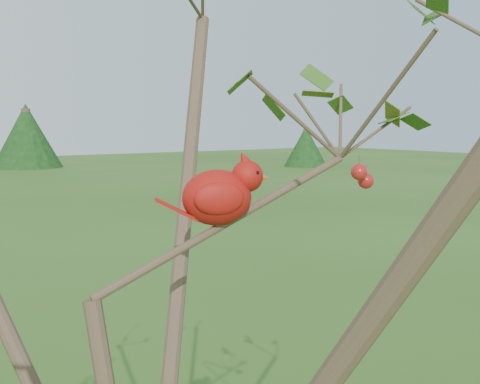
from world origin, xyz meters
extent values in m
sphere|color=#A51A17|center=(0.61, 0.04, 2.16)|extent=(0.04, 0.04, 0.04)
sphere|color=#A51A17|center=(0.65, 0.06, 2.14)|extent=(0.04, 0.04, 0.04)
ellipsoid|color=#AD160E|center=(0.22, 0.08, 2.13)|extent=(0.18, 0.16, 0.12)
sphere|color=#AD160E|center=(0.28, 0.05, 2.17)|extent=(0.09, 0.09, 0.07)
cone|color=#AD160E|center=(0.28, 0.06, 2.21)|extent=(0.06, 0.05, 0.05)
cone|color=#D85914|center=(0.31, 0.04, 2.17)|extent=(0.04, 0.03, 0.02)
ellipsoid|color=black|center=(0.30, 0.05, 2.17)|extent=(0.03, 0.04, 0.03)
cube|color=#AD160E|center=(0.14, 0.11, 2.11)|extent=(0.09, 0.06, 0.05)
ellipsoid|color=#AD160E|center=(0.23, 0.12, 2.13)|extent=(0.11, 0.07, 0.07)
ellipsoid|color=#AD160E|center=(0.20, 0.04, 2.13)|extent=(0.11, 0.07, 0.07)
cylinder|color=#443024|center=(8.59, 30.08, 1.49)|extent=(0.45, 0.45, 2.99)
cone|color=black|center=(8.59, 30.08, 1.62)|extent=(3.48, 3.48, 3.23)
cylinder|color=#443024|center=(20.61, 22.44, 0.97)|extent=(0.29, 0.29, 1.93)
cone|color=black|center=(20.61, 22.44, 1.05)|extent=(2.25, 2.25, 2.09)
camera|label=1|loc=(-0.47, -0.96, 2.28)|focal=45.00mm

